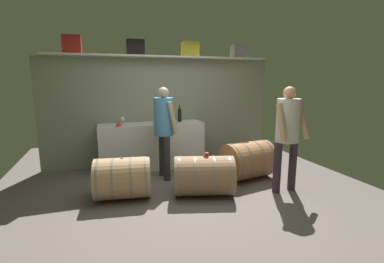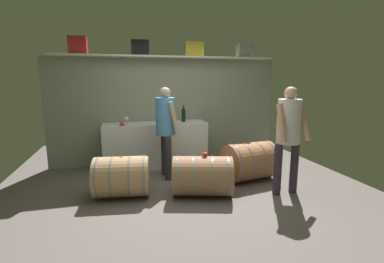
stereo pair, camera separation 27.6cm
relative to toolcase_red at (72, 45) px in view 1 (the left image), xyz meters
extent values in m
cube|color=#615754|center=(1.63, -1.37, -2.32)|extent=(5.88, 7.26, 0.02)
cube|color=gray|center=(1.63, 0.15, -1.25)|extent=(4.68, 0.10, 2.13)
cube|color=silver|center=(1.63, 0.00, -0.17)|extent=(4.30, 0.40, 0.03)
cube|color=red|center=(0.00, 0.00, 0.00)|extent=(0.31, 0.29, 0.31)
cube|color=black|center=(1.10, 0.00, -0.01)|extent=(0.32, 0.21, 0.28)
cube|color=yellow|center=(2.18, 0.00, -0.01)|extent=(0.32, 0.24, 0.28)
cube|color=gray|center=(3.26, 0.00, -0.02)|extent=(0.33, 0.25, 0.27)
cube|color=white|center=(1.33, -0.19, -1.87)|extent=(2.00, 0.55, 0.88)
cylinder|color=#ACC3BE|center=(1.37, -0.27, -1.33)|extent=(0.06, 0.06, 0.20)
sphere|color=#ACC3BE|center=(1.37, -0.27, -1.22)|extent=(0.06, 0.06, 0.06)
cylinder|color=#ACC3BE|center=(1.37, -0.27, -1.18)|extent=(0.03, 0.03, 0.06)
cylinder|color=black|center=(1.90, -0.16, -1.32)|extent=(0.08, 0.08, 0.22)
sphere|color=black|center=(1.90, -0.16, -1.20)|extent=(0.08, 0.08, 0.08)
cylinder|color=black|center=(1.90, -0.16, -1.15)|extent=(0.03, 0.03, 0.09)
cylinder|color=white|center=(0.79, -0.17, -1.43)|extent=(0.06, 0.06, 0.00)
cylinder|color=white|center=(0.79, -0.17, -1.39)|extent=(0.01, 0.01, 0.07)
sphere|color=white|center=(0.79, -0.17, -1.33)|extent=(0.08, 0.08, 0.08)
sphere|color=#5E0E1A|center=(0.79, -0.17, -1.34)|extent=(0.05, 0.05, 0.05)
cone|color=red|center=(0.70, -0.35, -1.39)|extent=(0.11, 0.11, 0.10)
cylinder|color=#966B4B|center=(1.82, -1.77, -2.01)|extent=(1.00, 0.80, 0.59)
cylinder|color=slate|center=(1.47, -1.67, -2.01)|extent=(0.19, 0.58, 0.60)
cylinder|color=slate|center=(1.69, -1.73, -2.01)|extent=(0.19, 0.58, 0.60)
cylinder|color=slate|center=(1.96, -1.81, -2.01)|extent=(0.19, 0.58, 0.60)
cylinder|color=slate|center=(2.18, -1.87, -2.01)|extent=(0.19, 0.58, 0.60)
cylinder|color=#945048|center=(1.82, -1.77, -1.72)|extent=(0.04, 0.04, 0.01)
cylinder|color=tan|center=(0.66, -1.51, -2.01)|extent=(0.86, 0.69, 0.60)
cylinder|color=gray|center=(0.34, -1.47, -2.01)|extent=(0.11, 0.61, 0.61)
cylinder|color=gray|center=(0.54, -1.50, -2.01)|extent=(0.11, 0.61, 0.61)
cylinder|color=gray|center=(0.79, -1.53, -2.01)|extent=(0.11, 0.61, 0.61)
cylinder|color=gray|center=(0.99, -1.56, -2.01)|extent=(0.11, 0.61, 0.61)
cylinder|color=#83534D|center=(0.66, -1.51, -1.71)|extent=(0.04, 0.04, 0.01)
cylinder|color=#9E693F|center=(2.80, -1.33, -1.99)|extent=(0.93, 0.78, 0.64)
cylinder|color=slate|center=(2.46, -1.39, -1.99)|extent=(0.14, 0.65, 0.65)
cylinder|color=slate|center=(2.67, -1.35, -1.99)|extent=(0.14, 0.65, 0.65)
cylinder|color=slate|center=(2.93, -1.31, -1.99)|extent=(0.14, 0.65, 0.65)
cylinder|color=slate|center=(3.14, -1.27, -1.99)|extent=(0.14, 0.65, 0.65)
cylinder|color=#8C5552|center=(2.80, -1.33, -1.66)|extent=(0.04, 0.04, 0.01)
cylinder|color=red|center=(1.86, -1.77, -1.69)|extent=(0.06, 0.06, 0.05)
cylinder|color=#333035|center=(1.44, -1.00, -1.93)|extent=(0.12, 0.12, 0.77)
cylinder|color=#333035|center=(1.42, -0.72, -1.93)|extent=(0.12, 0.12, 0.77)
cylinder|color=#4B8ECF|center=(1.43, -0.86, -1.22)|extent=(0.34, 0.34, 0.64)
sphere|color=tan|center=(1.43, -0.86, -0.82)|extent=(0.18, 0.18, 0.18)
cylinder|color=tan|center=(1.54, -1.05, -1.22)|extent=(0.20, 0.09, 0.54)
cylinder|color=tan|center=(1.51, -0.66, -1.22)|extent=(0.22, 0.09, 0.54)
cylinder|color=#342836|center=(2.92, -2.02, -1.92)|extent=(0.12, 0.12, 0.78)
cylinder|color=#342836|center=(3.21, -2.01, -1.92)|extent=(0.12, 0.12, 0.78)
cylinder|color=silver|center=(3.06, -2.02, -1.20)|extent=(0.34, 0.34, 0.65)
sphere|color=tan|center=(3.06, -2.02, -0.79)|extent=(0.19, 0.19, 0.19)
cylinder|color=tan|center=(2.87, -2.12, -1.20)|extent=(0.09, 0.24, 0.55)
cylinder|color=tan|center=(3.26, -2.10, -1.20)|extent=(0.10, 0.29, 0.54)
camera|label=1|loc=(0.43, -5.47, -0.60)|focal=26.03mm
camera|label=2|loc=(0.69, -5.55, -0.60)|focal=26.03mm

